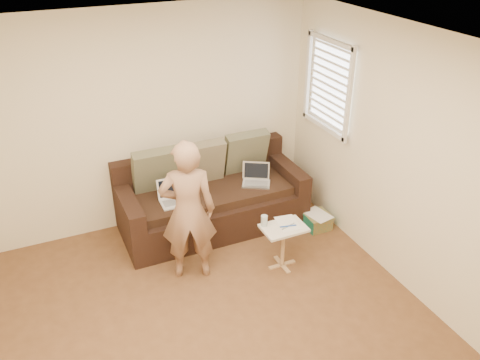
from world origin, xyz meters
The scene contains 17 objects.
floor centered at (0.00, 0.00, 0.00)m, with size 4.50×4.50×0.00m, color brown.
ceiling centered at (0.00, 0.00, 2.60)m, with size 4.50×4.50×0.00m, color white.
wall_back centered at (0.00, 2.25, 1.30)m, with size 4.00×4.00×0.00m, color beige.
wall_right centered at (2.00, 0.00, 1.30)m, with size 4.50×4.50×0.00m, color beige.
window_blinds centered at (1.95, 1.50, 1.70)m, with size 0.12×0.88×1.08m, color white, non-canonical shape.
sofa centered at (0.60, 1.77, 0.42)m, with size 2.20×0.95×0.85m, color black, non-canonical shape.
pillow_left centered at (0.00, 2.00, 0.79)m, with size 0.55×0.14×0.55m, color #50533D, non-canonical shape.
pillow_mid centered at (0.55, 1.97, 0.79)m, with size 0.55×0.14×0.55m, color #636147, non-canonical shape.
pillow_right centered at (1.15, 2.02, 0.79)m, with size 0.55×0.14×0.55m, color #50533D, non-canonical shape.
laptop_silver centered at (1.13, 1.65, 0.52)m, with size 0.33×0.24×0.22m, color #B7BABC, non-canonical shape.
laptop_white centered at (0.12, 1.64, 0.52)m, with size 0.36×0.26×0.26m, color white, non-canonical shape.
person centered at (0.05, 1.01, 0.78)m, with size 0.57×0.39×1.56m, color #996D53.
side_table centered at (1.00, 0.72, 0.25)m, with size 0.46×0.32×0.51m, color silver, non-canonical shape.
drinking_glass centered at (0.82, 0.83, 0.57)m, with size 0.07×0.07×0.12m, color silver, non-canonical shape.
scissors centered at (1.04, 0.70, 0.52)m, with size 0.18×0.10×0.02m, color silver, non-canonical shape.
paper_on_table centered at (1.07, 0.76, 0.51)m, with size 0.21×0.30×0.00m, color white, non-canonical shape.
striped_box centered at (1.75, 1.20, 0.09)m, with size 0.30×0.30×0.19m, color #CC671E, non-canonical shape.
Camera 1 is at (-1.22, -3.08, 3.46)m, focal length 37.34 mm.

